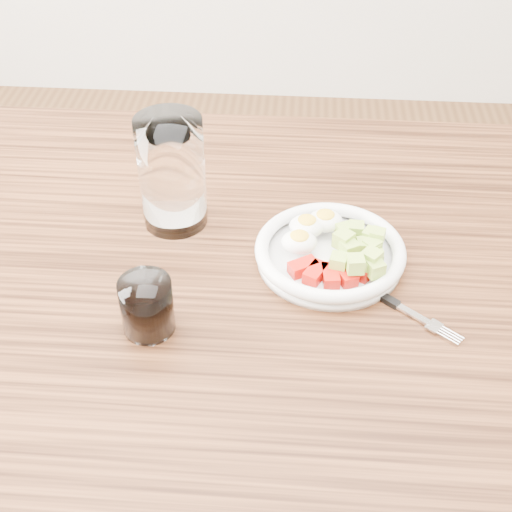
{
  "coord_description": "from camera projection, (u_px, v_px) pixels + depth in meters",
  "views": [
    {
      "loc": [
        0.04,
        -0.73,
        1.43
      ],
      "look_at": [
        -0.01,
        0.01,
        0.8
      ],
      "focal_mm": 50.0,
      "sensor_mm": 36.0,
      "label": 1
    }
  ],
  "objects": [
    {
      "name": "dining_table",
      "position": [
        262.0,
        328.0,
        1.05
      ],
      "size": [
        1.5,
        0.9,
        0.77
      ],
      "color": "brown",
      "rests_on": "ground"
    },
    {
      "name": "bowl",
      "position": [
        331.0,
        251.0,
        1.0
      ],
      "size": [
        0.21,
        0.21,
        0.05
      ],
      "color": "white",
      "rests_on": "dining_table"
    },
    {
      "name": "fork",
      "position": [
        386.0,
        299.0,
        0.95
      ],
      "size": [
        0.15,
        0.12,
        0.01
      ],
      "color": "black",
      "rests_on": "dining_table"
    },
    {
      "name": "water_glass",
      "position": [
        172.0,
        173.0,
        1.03
      ],
      "size": [
        0.1,
        0.1,
        0.17
      ],
      "primitive_type": "cylinder",
      "color": "white",
      "rests_on": "dining_table"
    },
    {
      "name": "coffee_glass",
      "position": [
        147.0,
        306.0,
        0.89
      ],
      "size": [
        0.07,
        0.07,
        0.08
      ],
      "color": "white",
      "rests_on": "dining_table"
    }
  ]
}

